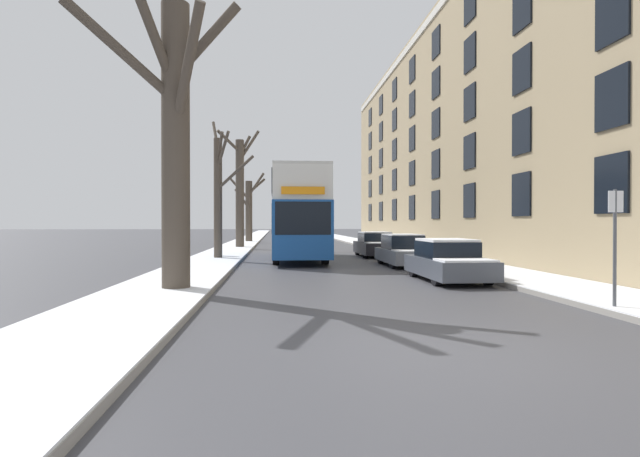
# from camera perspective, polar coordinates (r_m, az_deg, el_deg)

# --- Properties ---
(ground_plane) EXTENTS (320.00, 320.00, 0.00)m
(ground_plane) POSITION_cam_1_polar(r_m,az_deg,el_deg) (7.56, 14.53, -13.63)
(ground_plane) COLOR #424247
(sidewalk_left) EXTENTS (2.76, 130.00, 0.16)m
(sidewalk_left) POSITION_cam_1_polar(r_m,az_deg,el_deg) (60.01, -7.93, -1.13)
(sidewalk_left) COLOR gray
(sidewalk_left) RESTS_ON ground
(sidewalk_right) EXTENTS (2.76, 130.00, 0.16)m
(sidewalk_right) POSITION_cam_1_polar(r_m,az_deg,el_deg) (60.46, 2.57, -1.11)
(sidewalk_right) COLOR gray
(sidewalk_right) RESTS_ON ground
(terrace_facade_right) EXTENTS (9.10, 46.64, 14.80)m
(terrace_facade_right) POSITION_cam_1_polar(r_m,az_deg,el_deg) (34.50, 19.01, 9.80)
(terrace_facade_right) COLOR tan
(terrace_facade_right) RESTS_ON ground
(bare_tree_left_0) EXTENTS (4.22, 2.14, 8.20)m
(bare_tree_left_0) POSITION_cam_1_polar(r_m,az_deg,el_deg) (13.83, -16.36, 10.41)
(bare_tree_left_0) COLOR #4C4238
(bare_tree_left_0) RESTS_ON ground
(bare_tree_left_1) EXTENTS (2.32, 2.70, 7.17)m
(bare_tree_left_1) POSITION_cam_1_polar(r_m,az_deg,el_deg) (25.37, -11.48, 4.02)
(bare_tree_left_1) COLOR #4C4238
(bare_tree_left_1) RESTS_ON ground
(bare_tree_left_2) EXTENTS (3.01, 2.08, 8.75)m
(bare_tree_left_2) POSITION_cam_1_polar(r_m,az_deg,el_deg) (36.94, -9.14, 4.39)
(bare_tree_left_2) COLOR #4C4238
(bare_tree_left_2) RESTS_ON ground
(bare_tree_left_3) EXTENTS (3.67, 2.68, 6.69)m
(bare_tree_left_3) POSITION_cam_1_polar(r_m,az_deg,el_deg) (48.70, -8.16, 2.34)
(bare_tree_left_3) COLOR #4C4238
(bare_tree_left_3) RESTS_ON ground
(double_decker_bus) EXTENTS (2.58, 10.32, 4.44)m
(double_decker_bus) POSITION_cam_1_polar(r_m,az_deg,el_deg) (25.57, -2.57, 2.03)
(double_decker_bus) COLOR #194C99
(double_decker_bus) RESTS_ON ground
(parked_car_0) EXTENTS (1.79, 4.20, 1.35)m
(parked_car_0) POSITION_cam_1_polar(r_m,az_deg,el_deg) (16.69, 14.39, -3.66)
(parked_car_0) COLOR #474C56
(parked_car_0) RESTS_ON ground
(parked_car_1) EXTENTS (1.69, 4.24, 1.39)m
(parked_car_1) POSITION_cam_1_polar(r_m,az_deg,el_deg) (22.14, 9.47, -2.58)
(parked_car_1) COLOR slate
(parked_car_1) RESTS_ON ground
(parked_car_2) EXTENTS (1.82, 4.36, 1.39)m
(parked_car_2) POSITION_cam_1_polar(r_m,az_deg,el_deg) (28.19, 6.31, -1.89)
(parked_car_2) COLOR black
(parked_car_2) RESTS_ON ground
(pedestrian_left_sidewalk) EXTENTS (0.39, 0.39, 1.77)m
(pedestrian_left_sidewalk) POSITION_cam_1_polar(r_m,az_deg,el_deg) (26.69, -11.55, -1.33)
(pedestrian_left_sidewalk) COLOR navy
(pedestrian_left_sidewalk) RESTS_ON ground
(street_sign_post) EXTENTS (0.32, 0.07, 2.55)m
(street_sign_post) POSITION_cam_1_polar(r_m,az_deg,el_deg) (11.82, 30.65, -1.39)
(street_sign_post) COLOR #4C4F54
(street_sign_post) RESTS_ON ground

